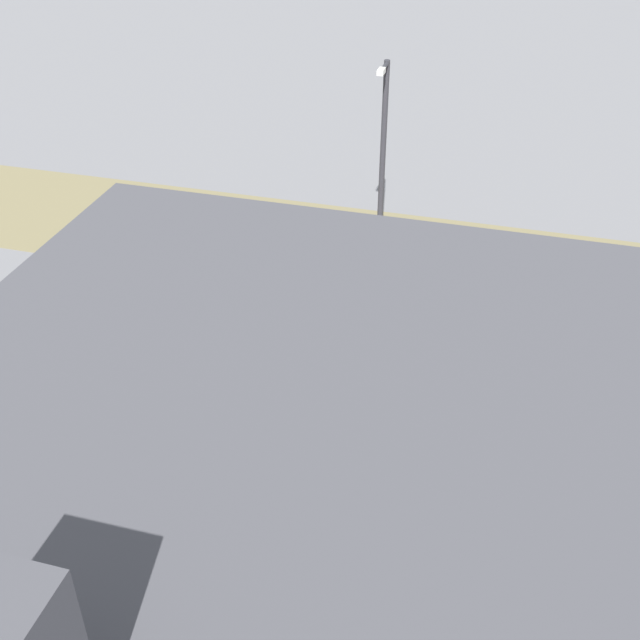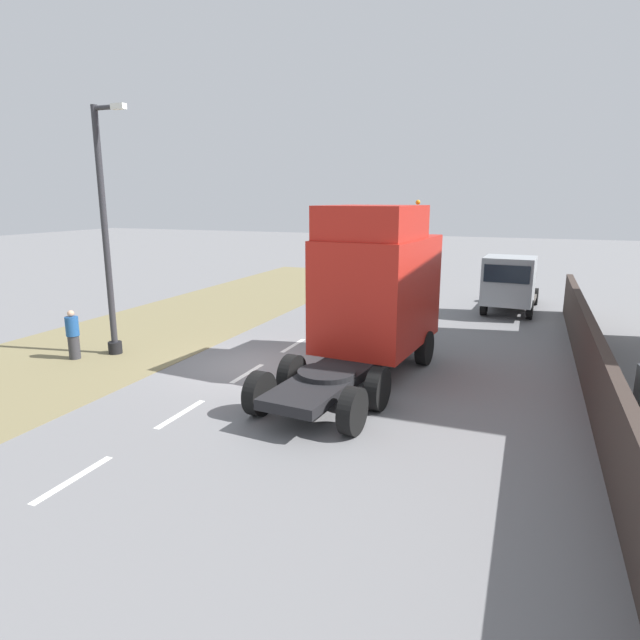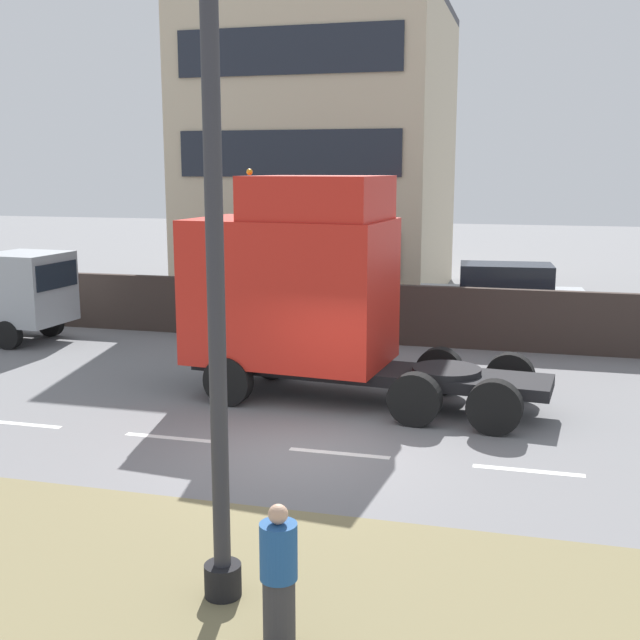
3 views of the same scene
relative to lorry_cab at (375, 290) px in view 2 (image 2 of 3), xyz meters
The scene contains 8 objects.
ground_plane 4.17m from the lorry_cab, 164.93° to the right, with size 120.00×120.00×0.00m, color slate.
grass_verge 9.64m from the lorry_cab, behind, with size 7.00×44.00×0.01m.
lane_markings 4.37m from the lorry_cab, 154.28° to the right, with size 0.16×21.00×0.00m.
boundary_wall 5.98m from the lorry_cab, ahead, with size 0.25×24.00×1.69m.
lorry_cab is the anchor object (origin of this frame).
flatbed_truck 10.15m from the lorry_cab, 70.91° to the left, with size 2.36×5.83×2.56m.
lamp_post 8.39m from the lorry_cab, behind, with size 1.34×0.43×7.61m.
pedestrian 9.46m from the lorry_cab, 165.57° to the right, with size 0.39×0.39×1.56m.
Camera 2 is at (7.31, -13.59, 4.92)m, focal length 30.00 mm.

